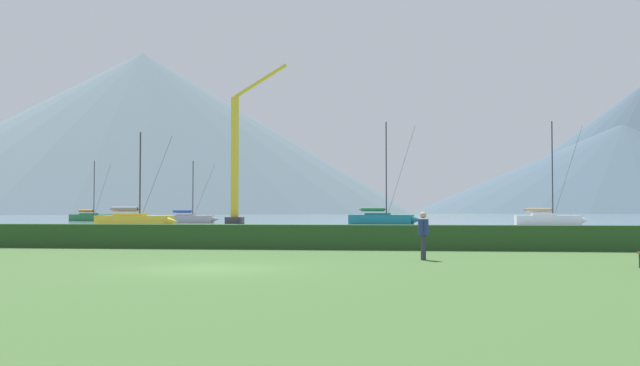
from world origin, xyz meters
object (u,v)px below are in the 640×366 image
sailboat_slip_2 (91,217)px  sailboat_slip_3 (190,218)px  sailboat_slip_1 (135,220)px  dock_crane (237,166)px  sailboat_slip_0 (548,219)px  sailboat_slip_4 (382,218)px  person_seated_viewer (423,232)px

sailboat_slip_2 → sailboat_slip_3: sailboat_slip_2 is taller
sailboat_slip_1 → dock_crane: 21.50m
sailboat_slip_0 → dock_crane: 37.09m
dock_crane → sailboat_slip_2: bearing=148.1°
sailboat_slip_2 → sailboat_slip_1: bearing=-46.5°
sailboat_slip_4 → dock_crane: size_ratio=0.60×
sailboat_slip_3 → dock_crane: size_ratio=0.40×
dock_crane → sailboat_slip_4: bearing=-12.6°
sailboat_slip_0 → sailboat_slip_2: bearing=162.6°
dock_crane → sailboat_slip_3: bearing=157.4°
sailboat_slip_2 → dock_crane: (25.85, -16.08, 6.42)m
sailboat_slip_3 → sailboat_slip_0: bearing=-9.2°
sailboat_slip_2 → dock_crane: size_ratio=0.46×
sailboat_slip_1 → sailboat_slip_4: size_ratio=0.78×
sailboat_slip_0 → sailboat_slip_3: (-42.99, 7.75, -0.09)m
sailboat_slip_3 → sailboat_slip_4: sailboat_slip_4 is taller
sailboat_slip_1 → sailboat_slip_4: bearing=44.1°
sailboat_slip_3 → dock_crane: bearing=-21.6°
sailboat_slip_4 → person_seated_viewer: sailboat_slip_4 is taller
dock_crane → sailboat_slip_0: bearing=-7.7°
sailboat_slip_0 → sailboat_slip_3: 43.68m
sailboat_slip_0 → sailboat_slip_4: (-18.26, 0.90, 0.03)m
sailboat_slip_0 → sailboat_slip_1: size_ratio=1.25×
sailboat_slip_2 → dock_crane: bearing=-18.2°
sailboat_slip_1 → sailboat_slip_3: 22.74m
sailboat_slip_1 → sailboat_slip_2: (-20.60, 35.94, -0.08)m
sailboat_slip_0 → person_seated_viewer: 59.39m
sailboat_slip_3 → sailboat_slip_1: bearing=-85.1°
sailboat_slip_2 → sailboat_slip_4: (43.81, -20.11, 0.10)m
sailboat_slip_4 → dock_crane: (-17.95, 4.03, 6.32)m
sailboat_slip_1 → person_seated_viewer: (26.71, -42.59, 0.28)m
sailboat_slip_0 → sailboat_slip_4: 18.28m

